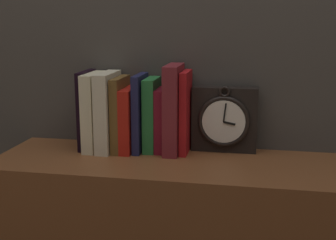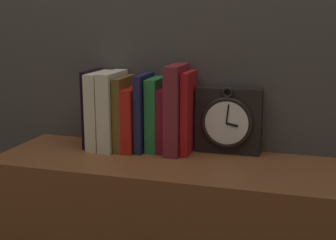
# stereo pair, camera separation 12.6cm
# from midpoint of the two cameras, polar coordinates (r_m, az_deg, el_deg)

# --- Properties ---
(clock) EXTENTS (0.19, 0.06, 0.20)m
(clock) POSITION_cam_midpoint_polar(r_m,az_deg,el_deg) (1.36, 4.27, 0.03)
(clock) COLOR black
(clock) RESTS_ON bookshelf
(book_slot0_black) EXTENTS (0.02, 0.13, 0.23)m
(book_slot0_black) POSITION_cam_midpoint_polar(r_m,az_deg,el_deg) (1.43, -12.38, 1.22)
(book_slot0_black) COLOR black
(book_slot0_black) RESTS_ON bookshelf
(book_slot1_cream) EXTENTS (0.04, 0.15, 0.23)m
(book_slot1_cream) POSITION_cam_midpoint_polar(r_m,az_deg,el_deg) (1.41, -11.52, 1.01)
(book_slot1_cream) COLOR beige
(book_slot1_cream) RESTS_ON bookshelf
(book_slot2_cream) EXTENTS (0.04, 0.15, 0.23)m
(book_slot2_cream) POSITION_cam_midpoint_polar(r_m,az_deg,el_deg) (1.39, -9.91, 0.99)
(book_slot2_cream) COLOR beige
(book_slot2_cream) RESTS_ON bookshelf
(book_slot3_brown) EXTENTS (0.02, 0.14, 0.22)m
(book_slot3_brown) POSITION_cam_midpoint_polar(r_m,az_deg,el_deg) (1.39, -8.43, 0.71)
(book_slot3_brown) COLOR brown
(book_slot3_brown) RESTS_ON bookshelf
(book_slot4_red) EXTENTS (0.03, 0.14, 0.19)m
(book_slot4_red) POSITION_cam_midpoint_polar(r_m,az_deg,el_deg) (1.38, -7.31, 0.04)
(book_slot4_red) COLOR red
(book_slot4_red) RESTS_ON bookshelf
(book_slot5_navy) EXTENTS (0.02, 0.13, 0.23)m
(book_slot5_navy) POSITION_cam_midpoint_polar(r_m,az_deg,el_deg) (1.37, -6.05, 0.85)
(book_slot5_navy) COLOR #1E2047
(book_slot5_navy) RESTS_ON bookshelf
(book_slot6_green) EXTENTS (0.03, 0.11, 0.21)m
(book_slot6_green) POSITION_cam_midpoint_polar(r_m,az_deg,el_deg) (1.37, -4.63, 0.63)
(book_slot6_green) COLOR #277336
(book_slot6_green) RESTS_ON bookshelf
(book_slot7_maroon) EXTENTS (0.03, 0.11, 0.19)m
(book_slot7_maroon) POSITION_cam_midpoint_polar(r_m,az_deg,el_deg) (1.37, -3.35, -0.01)
(book_slot7_maroon) COLOR maroon
(book_slot7_maroon) RESTS_ON bookshelf
(book_slot8_maroon) EXTENTS (0.04, 0.14, 0.26)m
(book_slot8_maroon) POSITION_cam_midpoint_polar(r_m,az_deg,el_deg) (1.34, -1.92, 1.28)
(book_slot8_maroon) COLOR maroon
(book_slot8_maroon) RESTS_ON bookshelf
(book_slot9_red) EXTENTS (0.02, 0.12, 0.24)m
(book_slot9_red) POSITION_cam_midpoint_polar(r_m,az_deg,el_deg) (1.35, -0.52, 0.93)
(book_slot9_red) COLOR red
(book_slot9_red) RESTS_ON bookshelf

